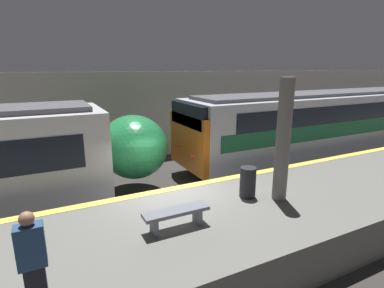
{
  "coord_description": "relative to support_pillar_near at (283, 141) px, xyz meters",
  "views": [
    {
      "loc": [
        -3.12,
        -7.79,
        4.6
      ],
      "look_at": [
        1.3,
        1.06,
        2.07
      ],
      "focal_mm": 28.0,
      "sensor_mm": 36.0,
      "label": 1
    }
  ],
  "objects": [
    {
      "name": "station_rear_barrier",
      "position": [
        -2.41,
        8.96,
        -0.54
      ],
      "size": [
        50.0,
        0.15,
        4.42
      ],
      "color": "#B2AD9E",
      "rests_on": "ground"
    },
    {
      "name": "trash_bin",
      "position": [
        -0.7,
        0.49,
        -1.21
      ],
      "size": [
        0.44,
        0.44,
        0.85
      ],
      "color": "#232328",
      "rests_on": "platform"
    },
    {
      "name": "support_pillar_near",
      "position": [
        0.0,
        0.0,
        0.0
      ],
      "size": [
        0.38,
        0.38,
        3.26
      ],
      "color": "slate",
      "rests_on": "platform"
    },
    {
      "name": "person_waiting",
      "position": [
        -5.9,
        -1.38,
        -0.81
      ],
      "size": [
        0.38,
        0.24,
        1.58
      ],
      "color": "black",
      "rests_on": "platform"
    },
    {
      "name": "platform_bench",
      "position": [
        -3.14,
        -0.18,
        -1.29
      ],
      "size": [
        1.5,
        0.4,
        0.45
      ],
      "color": "slate",
      "rests_on": "platform"
    },
    {
      "name": "ground_plane",
      "position": [
        -2.41,
        2.07,
        -2.74
      ],
      "size": [
        120.0,
        120.0,
        0.0
      ],
      "primitive_type": "plane",
      "color": "#33302D"
    },
    {
      "name": "platform",
      "position": [
        -2.41,
        0.02,
        -2.19
      ],
      "size": [
        40.0,
        4.1,
        1.12
      ],
      "color": "slate",
      "rests_on": "ground"
    },
    {
      "name": "train_boxy",
      "position": [
        10.43,
        4.7,
        -0.98
      ],
      "size": [
        22.16,
        3.1,
        3.44
      ],
      "color": "black",
      "rests_on": "ground"
    }
  ]
}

